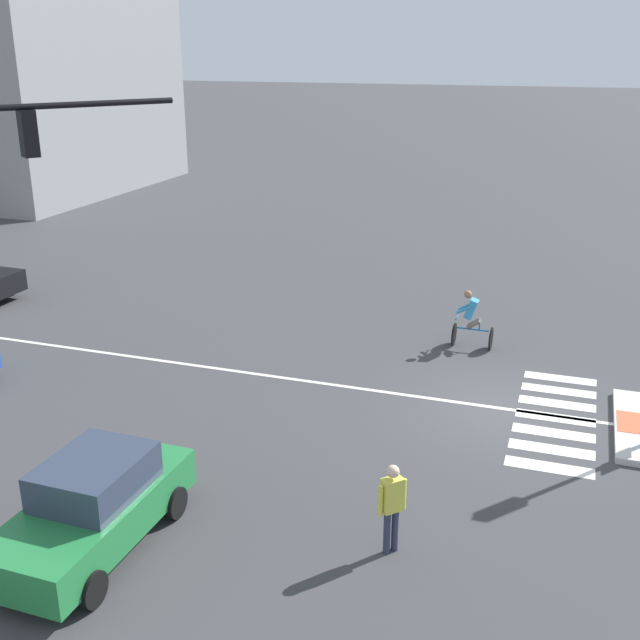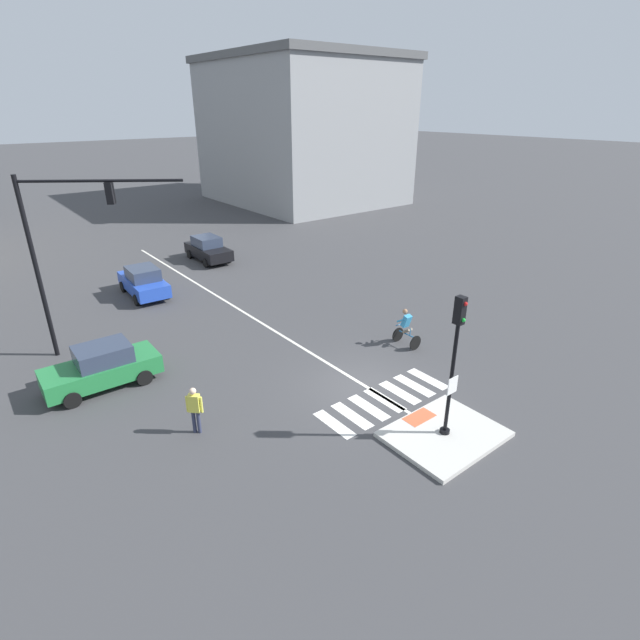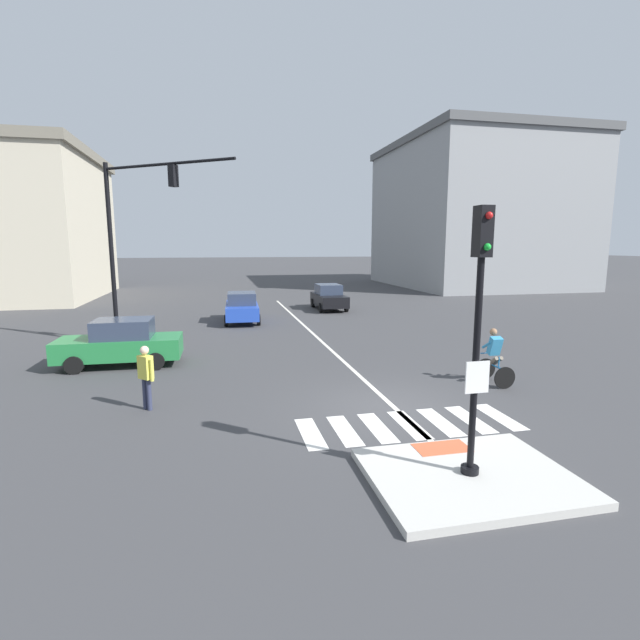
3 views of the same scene
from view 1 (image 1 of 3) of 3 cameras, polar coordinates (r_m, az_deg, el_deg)
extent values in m
plane|color=#3D3D3F|center=(19.10, 13.51, -6.49)|extent=(300.00, 300.00, 0.00)
cube|color=#DB5B38|center=(19.06, 21.79, -6.96)|extent=(1.10, 0.60, 0.01)
cube|color=silver|center=(16.95, 16.42, -10.29)|extent=(0.44, 1.80, 0.01)
cube|color=silver|center=(17.65, 16.57, -9.05)|extent=(0.44, 1.80, 0.01)
cube|color=silver|center=(18.35, 16.71, -7.91)|extent=(0.44, 1.80, 0.01)
cube|color=silver|center=(19.06, 16.83, -6.85)|extent=(0.44, 1.80, 0.01)
cube|color=silver|center=(19.77, 16.95, -5.87)|extent=(0.44, 1.80, 0.01)
cube|color=silver|center=(20.49, 17.06, -4.96)|extent=(0.44, 1.80, 0.01)
cube|color=silver|center=(21.22, 17.16, -4.11)|extent=(0.44, 1.80, 0.01)
cube|color=silver|center=(22.16, -13.06, -2.69)|extent=(0.14, 28.00, 0.01)
cylinder|color=black|center=(14.64, -21.95, 14.21)|extent=(5.05, 3.61, 0.11)
cube|color=black|center=(14.76, -20.56, 12.64)|extent=(0.39, 0.39, 0.80)
sphere|color=gold|center=(14.93, -20.75, 12.69)|extent=(0.12, 0.12, 0.12)
cylinder|color=black|center=(28.90, -21.79, 2.27)|extent=(0.19, 0.60, 0.60)
cube|color=#237A3D|center=(14.20, -16.25, -13.53)|extent=(4.13, 1.76, 0.70)
cube|color=#2D384C|center=(13.95, -16.15, -10.92)|extent=(1.92, 1.51, 0.64)
cylinder|color=black|center=(13.15, -16.31, -18.38)|extent=(0.60, 0.19, 0.60)
cylinder|color=black|center=(14.07, -22.08, -16.35)|extent=(0.60, 0.19, 0.60)
cylinder|color=black|center=(14.86, -10.54, -13.00)|extent=(0.60, 0.19, 0.60)
cylinder|color=black|center=(15.67, -15.95, -11.61)|extent=(0.60, 0.19, 0.60)
cylinder|color=black|center=(22.70, 9.78, -1.04)|extent=(0.66, 0.05, 0.66)
cylinder|color=black|center=(22.56, 12.40, -1.35)|extent=(0.66, 0.05, 0.66)
cylinder|color=#2370AD|center=(22.54, 11.12, -0.67)|extent=(0.07, 0.89, 0.05)
cylinder|color=#2370AD|center=(22.46, 11.60, -0.29)|extent=(0.04, 0.04, 0.30)
cylinder|color=#2370AD|center=(22.51, 9.98, 0.19)|extent=(0.44, 0.05, 0.04)
cylinder|color=#6B6051|center=(22.41, 11.17, -0.31)|extent=(0.13, 0.40, 0.33)
cylinder|color=#6B6051|center=(22.56, 11.23, -0.18)|extent=(0.13, 0.40, 0.33)
cube|color=#338CBF|center=(22.36, 11.02, 0.82)|extent=(0.35, 0.39, 0.60)
sphere|color=#936B4C|center=(22.25, 10.78, 1.85)|extent=(0.22, 0.22, 0.22)
cylinder|color=#338CBF|center=(22.23, 10.49, 0.75)|extent=(0.09, 0.46, 0.31)
cylinder|color=#338CBF|center=(22.53, 10.64, 1.00)|extent=(0.09, 0.46, 0.31)
cylinder|color=#2D334C|center=(13.79, 5.50, -15.01)|extent=(0.12, 0.12, 0.82)
cylinder|color=#2D334C|center=(13.72, 4.92, -15.20)|extent=(0.12, 0.12, 0.82)
cube|color=#DBD64C|center=(13.37, 5.30, -12.60)|extent=(0.41, 0.41, 0.60)
cylinder|color=#DBD64C|center=(13.50, 6.14, -12.53)|extent=(0.09, 0.09, 0.56)
cylinder|color=#DBD64C|center=(13.29, 4.43, -13.04)|extent=(0.09, 0.09, 0.56)
sphere|color=beige|center=(13.14, 5.36, -10.98)|extent=(0.22, 0.22, 0.22)
camera|label=2|loc=(12.02, 80.96, 11.05)|focal=27.32mm
camera|label=3|loc=(16.60, 53.28, -2.62)|focal=26.15mm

